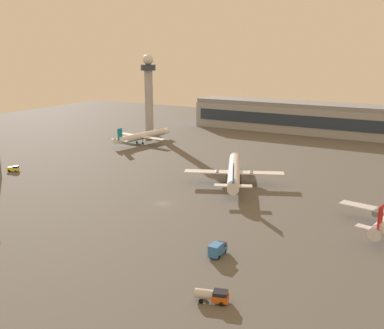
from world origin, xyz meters
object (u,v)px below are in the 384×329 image
(airplane_taxiway_distant, at_px, (234,172))
(fuel_truck, at_px, (213,295))
(control_tower, at_px, (149,88))
(catering_truck, at_px, (217,249))
(airplane_mid_apron, at_px, (142,136))
(cargo_loader, at_px, (14,169))

(airplane_taxiway_distant, height_order, fuel_truck, airplane_taxiway_distant)
(control_tower, bearing_deg, airplane_taxiway_distant, -39.41)
(control_tower, distance_m, catering_truck, 161.79)
(airplane_mid_apron, height_order, catering_truck, airplane_mid_apron)
(airplane_taxiway_distant, xyz_separation_m, fuel_truck, (29.36, -72.47, -2.88))
(airplane_mid_apron, xyz_separation_m, fuel_truck, (97.75, -113.77, -2.20))
(control_tower, height_order, catering_truck, control_tower)
(fuel_truck, distance_m, cargo_loader, 117.61)
(airplane_mid_apron, relative_size, catering_truck, 6.42)
(airplane_taxiway_distant, distance_m, fuel_truck, 78.24)
(catering_truck, distance_m, cargo_loader, 103.87)
(airplane_taxiway_distant, bearing_deg, cargo_loader, 174.73)
(airplane_taxiway_distant, height_order, cargo_loader, airplane_taxiway_distant)
(control_tower, relative_size, airplane_taxiway_distant, 1.02)
(catering_truck, bearing_deg, cargo_loader, 162.81)
(fuel_truck, bearing_deg, catering_truck, -172.46)
(airplane_taxiway_distant, height_order, airplane_mid_apron, airplane_taxiway_distant)
(fuel_truck, xyz_separation_m, cargo_loader, (-108.42, 45.59, -0.19))
(fuel_truck, bearing_deg, airplane_taxiway_distant, -174.86)
(cargo_loader, bearing_deg, airplane_mid_apron, 147.21)
(catering_truck, height_order, cargo_loader, catering_truck)
(airplane_mid_apron, bearing_deg, control_tower, 125.58)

